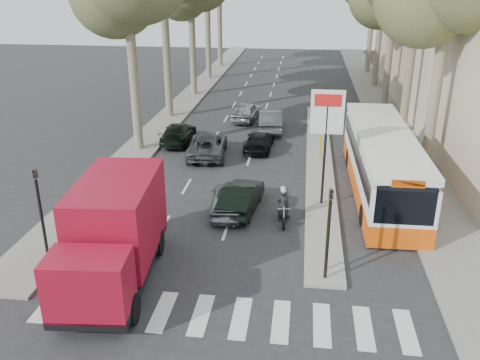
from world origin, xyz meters
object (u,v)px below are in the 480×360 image
(silver_hatchback, at_px, (228,199))
(red_truck, at_px, (114,232))
(city_bus, at_px, (382,161))
(motorcycle, at_px, (283,205))
(dark_hatchback, at_px, (241,197))

(silver_hatchback, bearing_deg, red_truck, 57.59)
(silver_hatchback, bearing_deg, city_bus, -160.86)
(motorcycle, bearing_deg, dark_hatchback, 151.92)
(red_truck, xyz_separation_m, motorcycle, (5.70, 5.48, -1.15))
(silver_hatchback, bearing_deg, dark_hatchback, -161.07)
(dark_hatchback, xyz_separation_m, red_truck, (-3.72, -6.30, 1.22))
(red_truck, distance_m, city_bus, 13.96)
(silver_hatchback, distance_m, dark_hatchback, 0.66)
(dark_hatchback, distance_m, city_bus, 7.40)
(silver_hatchback, xyz_separation_m, motorcycle, (2.58, -0.55, 0.10))
(motorcycle, bearing_deg, red_truck, -141.77)
(red_truck, bearing_deg, motorcycle, 39.00)
(city_bus, bearing_deg, silver_hatchback, -156.68)
(red_truck, height_order, city_bus, red_truck)
(city_bus, bearing_deg, red_truck, -139.07)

